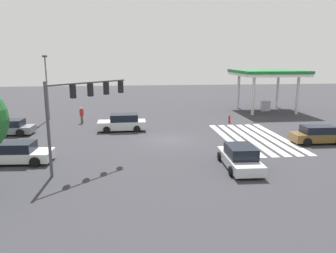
# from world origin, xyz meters

# --- Properties ---
(ground_plane) EXTENTS (111.04, 111.04, 0.00)m
(ground_plane) POSITION_xyz_m (0.00, 0.00, 0.00)
(ground_plane) COLOR #333338
(crosswalk_markings) EXTENTS (11.39, 5.35, 0.01)m
(crosswalk_markings) POSITION_xyz_m (0.00, -7.65, 0.00)
(crosswalk_markings) COLOR silver
(crosswalk_markings) RESTS_ON ground_plane
(traffic_signal_mast) EXTENTS (4.46, 4.46, 5.69)m
(traffic_signal_mast) POSITION_xyz_m (-6.18, 6.18, 4.34)
(traffic_signal_mast) COLOR #47474C
(traffic_signal_mast) RESTS_ON ground_plane
(car_1) EXTENTS (2.36, 4.40, 1.44)m
(car_1) POSITION_xyz_m (-4.93, 10.69, 0.67)
(car_1) COLOR silver
(car_1) RESTS_ON ground_plane
(car_2) EXTENTS (4.92, 2.25, 1.49)m
(car_2) POSITION_xyz_m (-7.55, -3.84, 0.68)
(car_2) COLOR silver
(car_2) RESTS_ON ground_plane
(car_3) EXTENTS (2.25, 4.60, 1.41)m
(car_3) POSITION_xyz_m (3.71, 14.37, 0.67)
(car_3) COLOR gray
(car_3) RESTS_ON ground_plane
(car_4) EXTENTS (2.01, 4.48, 1.46)m
(car_4) POSITION_xyz_m (-2.29, -12.33, 0.71)
(car_4) COLOR brown
(car_4) RESTS_ON ground_plane
(car_5) EXTENTS (2.22, 4.62, 1.62)m
(car_5) POSITION_xyz_m (4.31, 3.97, 0.77)
(car_5) COLOR silver
(car_5) RESTS_ON ground_plane
(gas_station_canopy) EXTENTS (8.27, 8.27, 5.37)m
(gas_station_canopy) POSITION_xyz_m (14.10, -14.57, 4.81)
(gas_station_canopy) COLOR silver
(gas_station_canopy) RESTS_ON ground_plane
(pedestrian) EXTENTS (0.41, 0.41, 1.74)m
(pedestrian) POSITION_xyz_m (8.50, 8.46, 0.98)
(pedestrian) COLOR brown
(pedestrian) RESTS_ON ground_plane
(street_light_pole_a) EXTENTS (0.80, 0.36, 7.20)m
(street_light_pole_a) POSITION_xyz_m (11.01, 12.49, 4.38)
(street_light_pole_a) COLOR slate
(street_light_pole_a) RESTS_ON ground_plane
(fire_hydrant) EXTENTS (0.22, 0.22, 0.86)m
(fire_hydrant) POSITION_xyz_m (6.93, -7.51, 0.43)
(fire_hydrant) COLOR red
(fire_hydrant) RESTS_ON ground_plane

